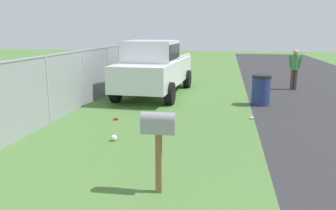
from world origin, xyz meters
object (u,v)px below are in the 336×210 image
at_px(pickup_truck, 154,66).
at_px(trash_bin, 261,90).
at_px(mailbox, 159,129).
at_px(pedestrian, 295,67).

distance_m(pickup_truck, trash_bin, 4.11).
relative_size(mailbox, pedestrian, 0.76).
bearing_deg(trash_bin, pedestrian, -26.23).
distance_m(mailbox, pedestrian, 10.78).
relative_size(pickup_truck, pedestrian, 3.26).
bearing_deg(pickup_truck, trash_bin, 76.03).
relative_size(trash_bin, pedestrian, 0.60).
distance_m(mailbox, pickup_truck, 8.14).
height_order(mailbox, pickup_truck, pickup_truck).
height_order(mailbox, trash_bin, mailbox).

